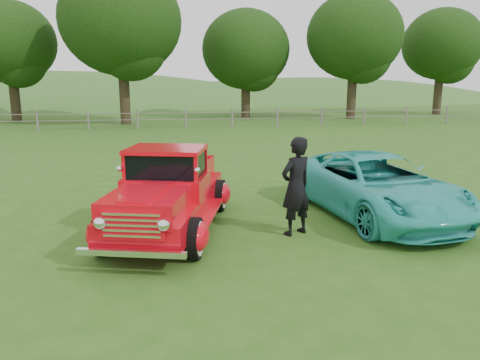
{
  "coord_description": "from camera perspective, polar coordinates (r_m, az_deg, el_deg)",
  "views": [
    {
      "loc": [
        -0.91,
        -8.13,
        3.17
      ],
      "look_at": [
        0.46,
        1.2,
        1.09
      ],
      "focal_mm": 35.0,
      "sensor_mm": 36.0,
      "label": 1
    }
  ],
  "objects": [
    {
      "name": "tree_near_east",
      "position": [
        37.65,
        0.71,
        15.6
      ],
      "size": [
        6.8,
        6.8,
        8.33
      ],
      "color": "black",
      "rests_on": "ground"
    },
    {
      "name": "tree_near_west",
      "position": [
        33.47,
        -14.35,
        18.29
      ],
      "size": [
        8.0,
        8.0,
        10.42
      ],
      "color": "black",
      "rests_on": "ground"
    },
    {
      "name": "red_pickup",
      "position": [
        9.86,
        -8.71,
        -1.66
      ],
      "size": [
        3.1,
        5.26,
        1.78
      ],
      "rotation": [
        0.0,
        0.0,
        -0.25
      ],
      "color": "black",
      "rests_on": "ground"
    },
    {
      "name": "tree_far_east",
      "position": [
        44.56,
        23.43,
        14.92
      ],
      "size": [
        6.6,
        6.6,
        8.86
      ],
      "color": "black",
      "rests_on": "ground"
    },
    {
      "name": "tree_mid_west",
      "position": [
        37.86,
        -26.31,
        14.81
      ],
      "size": [
        6.4,
        6.4,
        8.46
      ],
      "color": "black",
      "rests_on": "ground"
    },
    {
      "name": "distant_hills",
      "position": [
        68.1,
        -11.04,
        5.71
      ],
      "size": [
        116.0,
        60.0,
        18.0
      ],
      "color": "#345C21",
      "rests_on": "ground"
    },
    {
      "name": "ground",
      "position": [
        8.77,
        -1.84,
        -8.78
      ],
      "size": [
        140.0,
        140.0,
        0.0
      ],
      "primitive_type": "plane",
      "color": "#2D5215",
      "rests_on": "ground"
    },
    {
      "name": "tree_mid_east",
      "position": [
        37.9,
        13.79,
        16.64
      ],
      "size": [
        7.2,
        7.2,
        9.44
      ],
      "color": "black",
      "rests_on": "ground"
    },
    {
      "name": "fence_line",
      "position": [
        30.25,
        -6.66,
        7.49
      ],
      "size": [
        48.0,
        0.12,
        1.2
      ],
      "color": "#6F655D",
      "rests_on": "ground"
    },
    {
      "name": "man",
      "position": [
        9.53,
        6.83,
        -0.78
      ],
      "size": [
        0.88,
        0.78,
        2.02
      ],
      "primitive_type": "imported",
      "rotation": [
        0.0,
        0.0,
        3.64
      ],
      "color": "black",
      "rests_on": "ground"
    },
    {
      "name": "teal_sedan",
      "position": [
        11.25,
        16.2,
        -0.65
      ],
      "size": [
        3.15,
        5.5,
        1.44
      ],
      "primitive_type": "imported",
      "rotation": [
        0.0,
        0.0,
        0.15
      ],
      "color": "#2CB3A8",
      "rests_on": "ground"
    }
  ]
}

